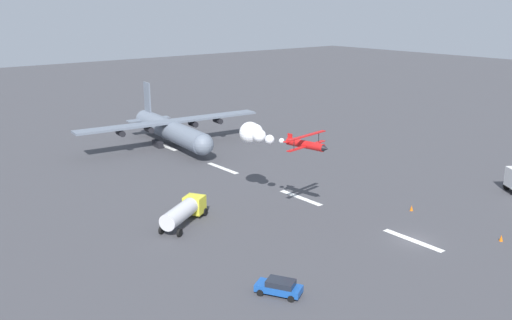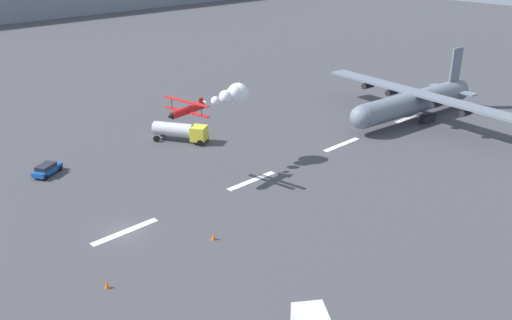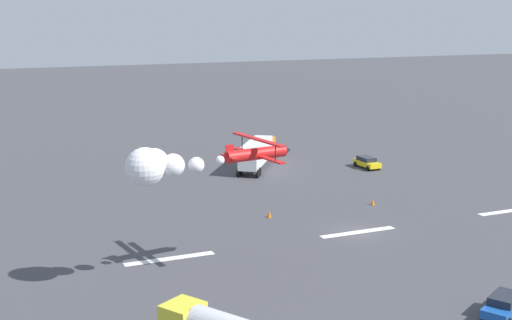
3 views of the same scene
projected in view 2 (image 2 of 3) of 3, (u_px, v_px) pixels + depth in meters
name	position (u px, v px, depth m)	size (l,w,h in m)	color
ground_plane	(125.00, 232.00, 59.54)	(440.00, 440.00, 0.00)	#424247
runway_stripe_4	(125.00, 232.00, 59.54)	(8.00, 0.90, 0.01)	white
runway_stripe_5	(252.00, 181.00, 71.55)	(8.00, 0.90, 0.01)	white
runway_stripe_6	(342.00, 145.00, 83.55)	(8.00, 0.90, 0.01)	white
runway_stripe_7	(409.00, 117.00, 95.56)	(8.00, 0.90, 0.01)	white
cargo_transport_plane	(410.00, 102.00, 92.56)	(28.16, 36.77, 11.07)	slate
stunt_biplane_red	(229.00, 96.00, 72.86)	(14.29, 7.19, 2.94)	red
fuel_tanker_truck	(181.00, 131.00, 84.17)	(6.56, 8.50, 2.90)	yellow
airport_staff_sedan	(47.00, 169.00, 73.05)	(4.68, 3.72, 1.52)	#194CA5
traffic_cone_near	(107.00, 285.00, 50.06)	(0.44, 0.44, 0.75)	orange
traffic_cone_far	(213.00, 237.00, 57.88)	(0.44, 0.44, 0.75)	orange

